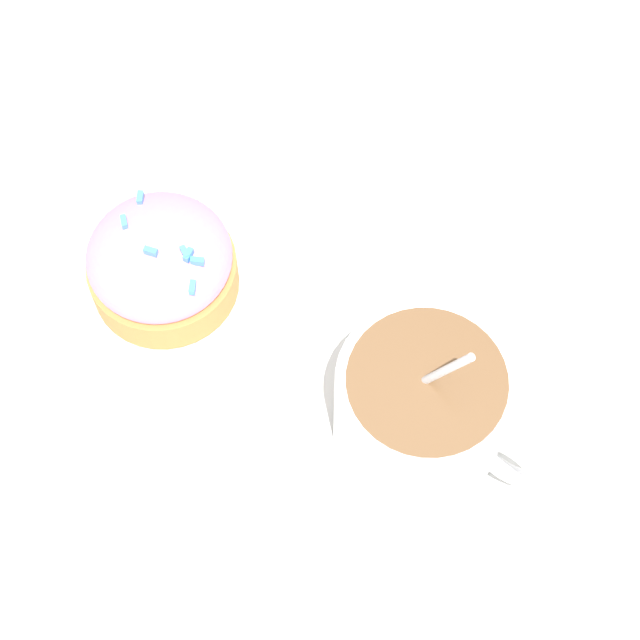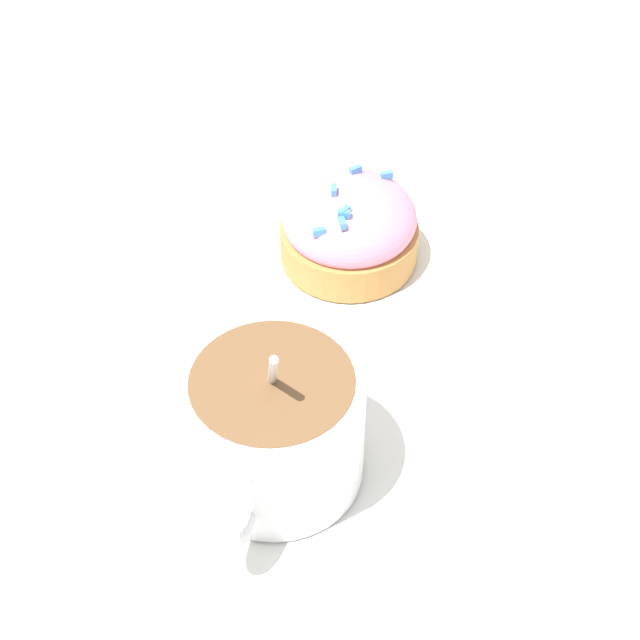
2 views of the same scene
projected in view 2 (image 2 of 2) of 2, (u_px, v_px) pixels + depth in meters
name	position (u px, v px, depth m)	size (l,w,h in m)	color
ground_plane	(324.00, 356.00, 0.58)	(3.00, 3.00, 0.00)	silver
paper_napkin	(324.00, 355.00, 0.58)	(0.34, 0.34, 0.00)	white
coffee_cup	(273.00, 424.00, 0.50)	(0.11, 0.09, 0.10)	white
frosted_pastry	(351.00, 227.00, 0.62)	(0.08, 0.08, 0.05)	#C18442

